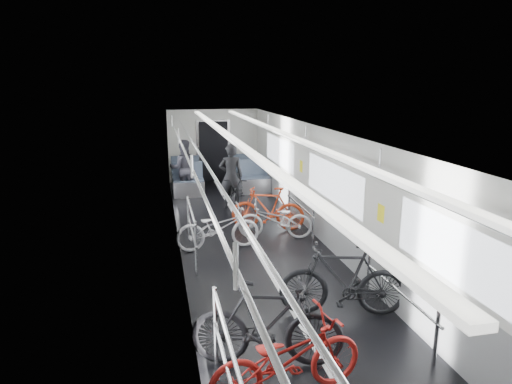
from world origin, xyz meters
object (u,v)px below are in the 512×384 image
bike_aisle (237,192)px  bike_right_near (343,280)px  bike_right_mid (275,220)px  person_standing (231,176)px  bike_left_near (287,358)px  bike_left_far (218,228)px  bike_right_far (268,209)px  person_seated (184,168)px  bike_left_mid (267,323)px

bike_aisle → bike_right_near: bearing=-69.8°
bike_right_near → bike_right_mid: (-0.12, 3.42, -0.14)m
bike_right_near → person_standing: 6.05m
bike_aisle → bike_left_near: bearing=-80.7°
bike_left_near → bike_left_far: bike_left_near is taller
bike_right_far → bike_left_far: bearing=-32.9°
person_standing → bike_aisle: bearing=152.6°
person_standing → person_seated: (-1.15, 1.59, -0.03)m
bike_left_mid → bike_right_far: size_ratio=1.09×
bike_left_far → bike_aisle: bike_left_far is taller
bike_left_mid → bike_aisle: (0.84, 6.84, -0.11)m
bike_left_far → bike_aisle: bearing=-21.2°
bike_right_mid → bike_aisle: bike_aisle is taller
bike_right_far → bike_aisle: bearing=-148.8°
bike_right_near → person_seated: size_ratio=1.10×
bike_aisle → person_standing: 0.45m
bike_right_near → bike_right_far: (-0.14, 4.02, -0.05)m
bike_left_near → person_standing: person_standing is taller
bike_left_mid → bike_aisle: bearing=8.2°
person_standing → person_seated: 1.96m
bike_left_mid → bike_right_mid: bike_left_mid is taller
bike_left_near → person_seated: person_seated is taller
bike_left_mid → bike_right_near: size_ratio=0.99×
bike_aisle → person_standing: bearing=158.8°
bike_left_far → bike_aisle: 2.99m
bike_right_far → bike_aisle: bike_right_far is taller
bike_left_near → bike_right_far: (1.15, 5.56, 0.04)m
bike_right_near → person_seated: (-1.80, 7.59, 0.28)m
bike_right_near → bike_aisle: bearing=-160.8°
bike_right_far → person_standing: size_ratio=0.97×
person_seated → bike_left_near: bearing=92.6°
bike_left_mid → bike_aisle: bike_left_mid is taller
bike_left_mid → bike_left_far: bike_left_mid is taller
bike_right_near → bike_aisle: size_ratio=1.09×
person_seated → bike_aisle: bearing=126.6°
bike_left_mid → bike_left_far: size_ratio=1.08×
bike_left_mid → person_seated: bearing=18.2°
bike_aisle → person_standing: person_standing is taller
bike_left_near → bike_right_far: size_ratio=1.06×
bike_aisle → person_standing: size_ratio=0.97×
bike_left_far → bike_right_near: bearing=-159.1°
bike_right_mid → bike_left_far: bearing=-60.1°
bike_right_near → person_standing: person_standing is taller
bike_left_far → bike_right_far: bearing=-56.5°
bike_left_far → bike_aisle: (0.89, 2.85, -0.00)m
bike_left_far → bike_right_mid: 1.34m
bike_left_mid → bike_aisle: 6.90m
bike_left_near → bike_left_far: bearing=-8.3°
bike_right_mid → person_seated: person_seated is taller
bike_left_mid → bike_right_mid: bearing=-0.7°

